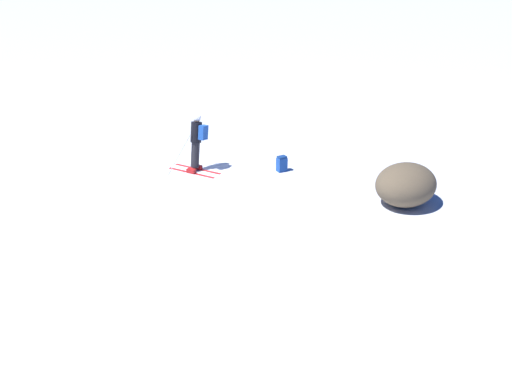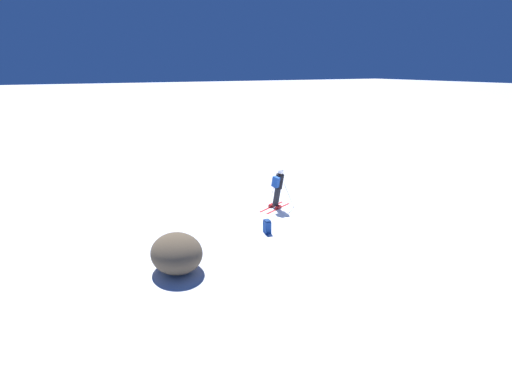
% 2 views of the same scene
% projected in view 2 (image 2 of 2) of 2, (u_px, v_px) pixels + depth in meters
% --- Properties ---
extents(ground_plane, '(300.00, 300.00, 0.00)m').
position_uv_depth(ground_plane, '(281.00, 211.00, 16.84)').
color(ground_plane, white).
extents(skier, '(1.38, 1.74, 1.83)m').
position_uv_depth(skier, '(278.00, 186.00, 16.85)').
color(skier, red).
rests_on(skier, ground).
extents(spare_backpack, '(0.32, 0.25, 0.50)m').
position_uv_depth(spare_backpack, '(267.00, 227.00, 14.60)').
color(spare_backpack, '#194293').
rests_on(spare_backpack, ground).
extents(exposed_boulder_0, '(1.76, 1.50, 1.15)m').
position_uv_depth(exposed_boulder_0, '(177.00, 253.00, 11.77)').
color(exposed_boulder_0, brown).
rests_on(exposed_boulder_0, ground).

